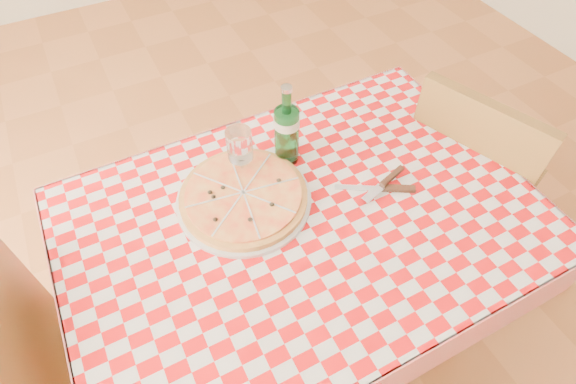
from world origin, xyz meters
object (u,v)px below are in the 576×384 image
(pizza_plate, at_px, (244,196))
(wine_glass, at_px, (241,156))
(chair_far, at_px, (18,375))
(chair_near, at_px, (467,175))
(dining_table, at_px, (303,238))
(water_bottle, at_px, (287,125))

(pizza_plate, distance_m, wine_glass, 0.11)
(chair_far, distance_m, wine_glass, 0.86)
(chair_near, height_order, chair_far, chair_near)
(dining_table, xyz_separation_m, chair_near, (0.71, 0.04, -0.13))
(water_bottle, relative_size, wine_glass, 1.48)
(chair_near, height_order, water_bottle, water_bottle)
(dining_table, bearing_deg, chair_far, 175.98)
(chair_near, bearing_deg, wine_glass, 147.24)
(dining_table, height_order, pizza_plate, pizza_plate)
(water_bottle, bearing_deg, chair_far, -169.75)
(chair_near, xyz_separation_m, wine_glass, (-0.80, 0.17, 0.32))
(wine_glass, bearing_deg, chair_near, -12.33)
(dining_table, xyz_separation_m, wine_glass, (-0.09, 0.21, 0.19))
(pizza_plate, xyz_separation_m, water_bottle, (0.18, 0.09, 0.11))
(water_bottle, bearing_deg, wine_glass, -175.96)
(chair_near, bearing_deg, pizza_plate, 153.38)
(pizza_plate, xyz_separation_m, wine_glass, (0.03, 0.08, 0.07))
(chair_far, bearing_deg, wine_glass, -164.12)
(chair_near, xyz_separation_m, pizza_plate, (-0.83, 0.09, 0.25))
(dining_table, distance_m, wine_glass, 0.30)
(wine_glass, bearing_deg, chair_far, -168.55)
(dining_table, xyz_separation_m, chair_far, (-0.85, 0.06, -0.17))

